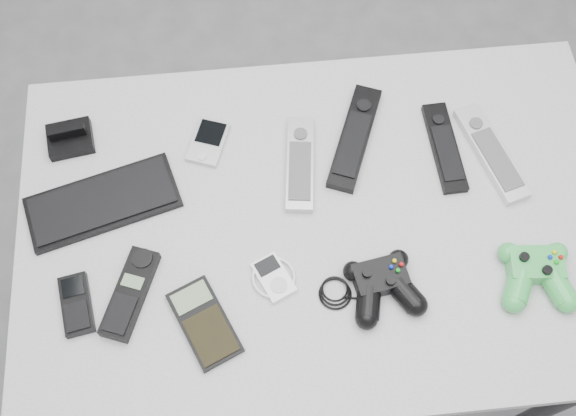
{
  "coord_description": "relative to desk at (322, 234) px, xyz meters",
  "views": [
    {
      "loc": [
        -0.2,
        -0.47,
        1.96
      ],
      "look_at": [
        -0.14,
        0.08,
        0.81
      ],
      "focal_mm": 42.0,
      "sensor_mm": 36.0,
      "label": 1
    }
  ],
  "objects": [
    {
      "name": "pda",
      "position": [
        -0.21,
        0.19,
        0.08
      ],
      "size": [
        0.1,
        0.12,
        0.02
      ],
      "primitive_type": "cube",
      "rotation": [
        0.0,
        0.0,
        -0.35
      ],
      "color": "#AFAFB6",
      "rests_on": "desk"
    },
    {
      "name": "floor",
      "position": [
        0.08,
        -0.06,
        -0.72
      ],
      "size": [
        3.5,
        3.5,
        0.0
      ],
      "primitive_type": "plane",
      "color": "slate",
      "rests_on": "ground"
    },
    {
      "name": "remote_black_b",
      "position": [
        0.26,
        0.13,
        0.08
      ],
      "size": [
        0.06,
        0.2,
        0.02
      ],
      "primitive_type": "cube",
      "rotation": [
        0.0,
        0.0,
        0.03
      ],
      "color": "black",
      "rests_on": "desk"
    },
    {
      "name": "controller_black",
      "position": [
        0.09,
        -0.15,
        0.09
      ],
      "size": [
        0.25,
        0.18,
        0.05
      ],
      "primitive_type": null,
      "rotation": [
        0.0,
        0.0,
        0.16
      ],
      "color": "black",
      "rests_on": "desk"
    },
    {
      "name": "calculator",
      "position": [
        -0.24,
        -0.18,
        0.08
      ],
      "size": [
        0.14,
        0.18,
        0.02
      ],
      "primitive_type": "cube",
      "rotation": [
        0.0,
        0.0,
        0.41
      ],
      "color": "black",
      "rests_on": "desk"
    },
    {
      "name": "remote_silver_b",
      "position": [
        0.35,
        0.11,
        0.08
      ],
      "size": [
        0.11,
        0.23,
        0.02
      ],
      "primitive_type": "cube",
      "rotation": [
        0.0,
        0.0,
        0.27
      ],
      "color": "silver",
      "rests_on": "desk"
    },
    {
      "name": "desk",
      "position": [
        0.0,
        0.0,
        0.0
      ],
      "size": [
        1.17,
        0.75,
        0.79
      ],
      "color": "#959597",
      "rests_on": "floor"
    },
    {
      "name": "mp3_player",
      "position": [
        -0.11,
        -0.11,
        0.08
      ],
      "size": [
        0.11,
        0.11,
        0.02
      ],
      "primitive_type": "cube",
      "rotation": [
        0.0,
        0.0,
        0.42
      ],
      "color": "white",
      "rests_on": "desk"
    },
    {
      "name": "mobile_phone",
      "position": [
        -0.46,
        -0.13,
        0.08
      ],
      "size": [
        0.07,
        0.12,
        0.02
      ],
      "primitive_type": "cube",
      "rotation": [
        0.0,
        0.0,
        0.18
      ],
      "color": "black",
      "rests_on": "desk"
    },
    {
      "name": "remote_black_a",
      "position": [
        0.08,
        0.17,
        0.08
      ],
      "size": [
        0.14,
        0.25,
        0.02
      ],
      "primitive_type": "cube",
      "rotation": [
        0.0,
        0.0,
        -0.39
      ],
      "color": "black",
      "rests_on": "desk"
    },
    {
      "name": "dock_bracket",
      "position": [
        -0.49,
        0.23,
        0.09
      ],
      "size": [
        0.1,
        0.09,
        0.05
      ],
      "primitive_type": "cube",
      "rotation": [
        0.0,
        0.0,
        0.15
      ],
      "color": "black",
      "rests_on": "desk"
    },
    {
      "name": "cordless_handset",
      "position": [
        -0.37,
        -0.12,
        0.08
      ],
      "size": [
        0.11,
        0.18,
        0.03
      ],
      "primitive_type": "cube",
      "rotation": [
        0.0,
        0.0,
        -0.37
      ],
      "color": "black",
      "rests_on": "desk"
    },
    {
      "name": "pda_keyboard",
      "position": [
        -0.42,
        0.08,
        0.08
      ],
      "size": [
        0.31,
        0.19,
        0.02
      ],
      "primitive_type": "cube",
      "rotation": [
        0.0,
        0.0,
        0.27
      ],
      "color": "black",
      "rests_on": "desk"
    },
    {
      "name": "remote_silver_a",
      "position": [
        -0.03,
        0.12,
        0.08
      ],
      "size": [
        0.08,
        0.21,
        0.02
      ],
      "primitive_type": "cube",
      "rotation": [
        0.0,
        0.0,
        -0.12
      ],
      "color": "#AFAFB6",
      "rests_on": "desk"
    },
    {
      "name": "controller_green",
      "position": [
        0.37,
        -0.15,
        0.09
      ],
      "size": [
        0.15,
        0.16,
        0.05
      ],
      "primitive_type": null,
      "rotation": [
        0.0,
        0.0,
        -0.1
      ],
      "color": "green",
      "rests_on": "desk"
    }
  ]
}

